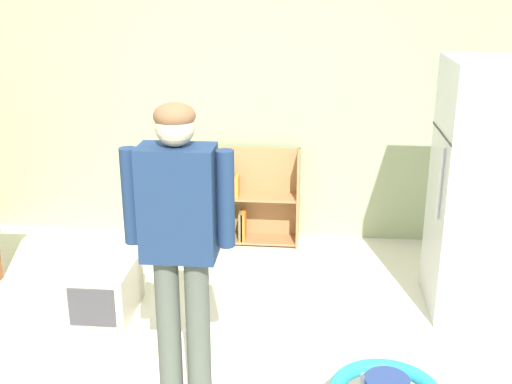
{
  "coord_description": "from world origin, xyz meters",
  "views": [
    {
      "loc": [
        0.53,
        -3.12,
        2.3
      ],
      "look_at": [
        0.18,
        0.63,
        0.99
      ],
      "focal_mm": 44.46,
      "sensor_mm": 36.0,
      "label": 1
    }
  ],
  "objects_px": {
    "refrigerator": "(489,190)",
    "standing_person": "(180,235)",
    "pet_carrier": "(105,289)",
    "bookshelf": "(248,203)"
  },
  "relations": [
    {
      "from": "refrigerator",
      "to": "standing_person",
      "type": "xyz_separation_m",
      "value": [
        -1.87,
        -1.3,
        0.14
      ]
    },
    {
      "from": "refrigerator",
      "to": "standing_person",
      "type": "bearing_deg",
      "value": -145.14
    },
    {
      "from": "refrigerator",
      "to": "standing_person",
      "type": "height_order",
      "value": "refrigerator"
    },
    {
      "from": "refrigerator",
      "to": "pet_carrier",
      "type": "distance_m",
      "value": 2.76
    },
    {
      "from": "bookshelf",
      "to": "pet_carrier",
      "type": "bearing_deg",
      "value": -122.77
    },
    {
      "from": "standing_person",
      "to": "pet_carrier",
      "type": "height_order",
      "value": "standing_person"
    },
    {
      "from": "bookshelf",
      "to": "pet_carrier",
      "type": "distance_m",
      "value": 1.63
    },
    {
      "from": "refrigerator",
      "to": "bookshelf",
      "type": "xyz_separation_m",
      "value": [
        -1.77,
        1.04,
        -0.53
      ]
    },
    {
      "from": "bookshelf",
      "to": "standing_person",
      "type": "distance_m",
      "value": 2.44
    },
    {
      "from": "refrigerator",
      "to": "bookshelf",
      "type": "bearing_deg",
      "value": 149.72
    }
  ]
}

